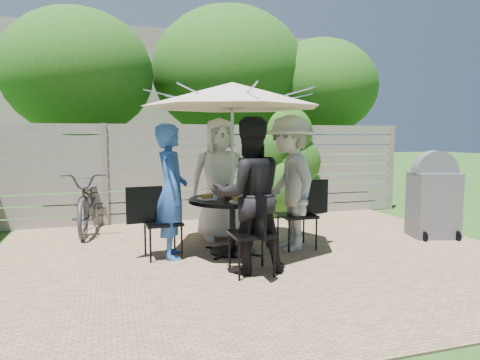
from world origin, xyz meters
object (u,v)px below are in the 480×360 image
object	(u,v)px
glass_back	(221,191)
coffee_cup	(236,192)
patio_table	(233,215)
glass_left	(215,195)
person_left	(171,192)
plate_front	(239,200)
chair_left	(162,237)
glass_right	(249,192)
plate_back	(227,193)
bicycle	(90,201)
syrup_jug	(227,192)
person_back	(220,179)
person_front	(249,196)
glass_front	(245,195)
chair_front	(252,250)
umbrella	(232,95)
bbq_grill	(434,199)
plate_right	(258,195)
plate_left	(207,197)
chair_right	(298,228)
person_right	(289,183)
chair_back	(219,221)
plate_extra	(251,199)

from	to	relation	value
glass_back	coffee_cup	bearing A→B (deg)	-13.53
patio_table	glass_left	xyz separation A→B (m)	(-0.26, -0.09, 0.30)
person_left	plate_front	size ratio (longest dim) A/B	6.87
chair_left	glass_right	size ratio (longest dim) A/B	6.97
plate_back	bicycle	bearing A→B (deg)	139.55
person_left	syrup_jug	world-z (taller)	person_left
chair_left	patio_table	bearing A→B (deg)	-7.23
person_back	coffee_cup	world-z (taller)	person_back
person_front	glass_right	size ratio (longest dim) A/B	13.22
glass_back	glass_front	xyz separation A→B (m)	(0.19, -0.53, 0.00)
chair_front	glass_front	xyz separation A→B (m)	(0.14, 0.70, 0.55)
umbrella	bbq_grill	xyz separation A→B (m)	(3.31, -0.06, -1.53)
person_front	patio_table	bearing A→B (deg)	-90.00
person_back	plate_front	bearing A→B (deg)	-90.00
plate_right	bicycle	world-z (taller)	bicycle
plate_left	coffee_cup	xyz separation A→B (m)	(0.47, 0.20, 0.04)
glass_left	coffee_cup	bearing A→B (deg)	39.51
glass_left	glass_right	xyz separation A→B (m)	(0.53, 0.19, 0.00)
person_left	patio_table	bearing A→B (deg)	-90.00
glass_left	syrup_jug	world-z (taller)	syrup_jug
chair_right	bicycle	world-z (taller)	bicycle
person_front	syrup_jug	bearing A→B (deg)	-86.10
person_right	plate_front	xyz separation A→B (m)	(-0.85, -0.32, -0.16)
plate_left	patio_table	bearing A→B (deg)	-2.59
plate_front	person_back	bearing A→B (deg)	87.41
chair_front	glass_left	size ratio (longest dim) A/B	7.14
chair_left	glass_right	world-z (taller)	chair_left
glass_front	person_back	bearing A→B (deg)	92.91
chair_back	bbq_grill	bearing A→B (deg)	80.47
plate_back	plate_left	distance (m)	0.51
plate_extra	patio_table	bearing A→B (deg)	118.37
plate_back	glass_left	xyz separation A→B (m)	(-0.28, -0.45, 0.05)
plate_right	umbrella	bearing A→B (deg)	177.41
chair_front	person_right	distance (m)	1.43
glass_right	syrup_jug	distance (m)	0.32
chair_right	person_back	bearing A→B (deg)	-42.88
chair_back	bbq_grill	world-z (taller)	bbq_grill
patio_table	plate_left	size ratio (longest dim) A/B	4.75
plate_left	glass_back	xyz separation A→B (m)	(0.27, 0.25, 0.05)
glass_back	person_right	bearing A→B (deg)	-18.11
coffee_cup	bicycle	distance (m)	2.75
chair_right	plate_front	bearing A→B (deg)	18.20
plate_extra	chair_left	bearing A→B (deg)	162.84
chair_front	plate_right	world-z (taller)	chair_front
glass_back	bicycle	bearing A→B (deg)	136.32
person_back	chair_left	bearing A→B (deg)	-139.27
glass_left	chair_right	bearing A→B (deg)	2.33
umbrella	chair_back	size ratio (longest dim) A/B	2.79
person_left	bbq_grill	xyz separation A→B (m)	(4.13, -0.10, -0.26)
patio_table	syrup_jug	xyz separation A→B (m)	(-0.06, 0.05, 0.31)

